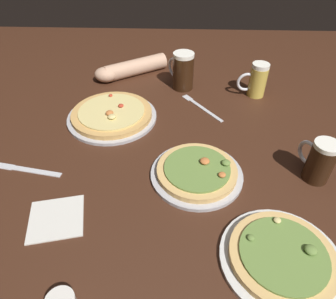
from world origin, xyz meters
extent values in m
cube|color=#3D2114|center=(0.00, 0.00, -0.01)|extent=(2.40, 2.40, 0.03)
cylinder|color=#B2B2B7|center=(0.09, -0.10, 0.01)|extent=(0.28, 0.28, 0.01)
cylinder|color=tan|center=(0.09, -0.10, 0.02)|extent=(0.24, 0.24, 0.02)
cylinder|color=olive|center=(0.09, -0.10, 0.03)|extent=(0.20, 0.20, 0.01)
ellipsoid|color=#C67038|center=(0.16, -0.13, 0.04)|extent=(0.02, 0.02, 0.01)
ellipsoid|color=olive|center=(0.18, -0.08, 0.04)|extent=(0.03, 0.03, 0.01)
ellipsoid|color=#C67038|center=(0.11, -0.08, 0.04)|extent=(0.03, 0.03, 0.01)
cylinder|color=#B2B2B7|center=(-0.22, 0.20, 0.01)|extent=(0.34, 0.34, 0.01)
cylinder|color=tan|center=(-0.22, 0.20, 0.02)|extent=(0.30, 0.30, 0.02)
cylinder|color=#DBC67A|center=(-0.22, 0.20, 0.03)|extent=(0.25, 0.25, 0.01)
ellipsoid|color=#B73823|center=(-0.19, 0.23, 0.04)|extent=(0.02, 0.02, 0.01)
ellipsoid|color=#C67038|center=(-0.22, 0.17, 0.04)|extent=(0.03, 0.03, 0.01)
ellipsoid|color=#DBC67A|center=(-0.21, 0.15, 0.04)|extent=(0.03, 0.03, 0.01)
ellipsoid|color=#B73823|center=(-0.24, 0.30, 0.04)|extent=(0.02, 0.02, 0.01)
cylinder|color=silver|center=(0.28, -0.37, 0.01)|extent=(0.29, 0.29, 0.01)
cylinder|color=tan|center=(0.28, -0.37, 0.02)|extent=(0.25, 0.25, 0.02)
cylinder|color=olive|center=(0.28, -0.37, 0.03)|extent=(0.20, 0.20, 0.01)
ellipsoid|color=olive|center=(0.34, -0.37, 0.04)|extent=(0.03, 0.03, 0.01)
ellipsoid|color=#DBC67A|center=(0.28, -0.29, 0.04)|extent=(0.02, 0.02, 0.01)
ellipsoid|color=olive|center=(0.21, -0.34, 0.04)|extent=(0.02, 0.02, 0.01)
cylinder|color=black|center=(0.05, 0.45, 0.07)|extent=(0.09, 0.09, 0.14)
cylinder|color=white|center=(0.05, 0.45, 0.15)|extent=(0.09, 0.09, 0.02)
torus|color=silver|center=(0.01, 0.49, 0.07)|extent=(0.07, 0.08, 0.09)
cylinder|color=gold|center=(0.36, 0.40, 0.06)|extent=(0.07, 0.07, 0.12)
cylinder|color=white|center=(0.36, 0.40, 0.13)|extent=(0.07, 0.07, 0.02)
torus|color=silver|center=(0.31, 0.39, 0.06)|extent=(0.08, 0.02, 0.08)
cylinder|color=black|center=(0.45, -0.09, 0.06)|extent=(0.08, 0.08, 0.12)
cylinder|color=white|center=(0.45, -0.09, 0.13)|extent=(0.07, 0.07, 0.01)
torus|color=silver|center=(0.43, -0.05, 0.06)|extent=(0.04, 0.08, 0.08)
cube|color=silver|center=(-0.29, -0.27, 0.00)|extent=(0.17, 0.17, 0.01)
cube|color=silver|center=(0.14, 0.27, 0.00)|extent=(0.13, 0.17, 0.01)
cube|color=silver|center=(0.07, 0.36, 0.00)|extent=(0.05, 0.05, 0.00)
cube|color=silver|center=(-0.41, -0.10, 0.00)|extent=(0.18, 0.05, 0.01)
cube|color=silver|center=(-0.51, -0.08, 0.00)|extent=(0.06, 0.03, 0.00)
cylinder|color=tan|center=(-0.17, 0.57, 0.04)|extent=(0.29, 0.22, 0.07)
ellipsoid|color=tan|center=(-0.30, 0.49, 0.04)|extent=(0.10, 0.08, 0.07)
camera|label=1|loc=(0.03, -0.76, 0.67)|focal=32.63mm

